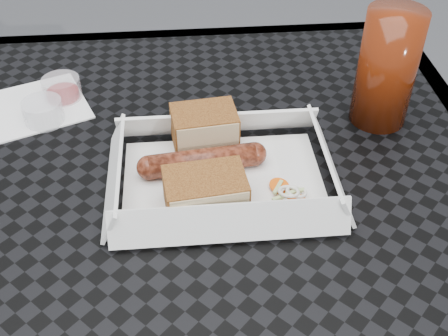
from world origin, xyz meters
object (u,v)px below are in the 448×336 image
bratwurst (202,161)px  food_tray (223,181)px  patio_table (164,251)px  drink_glass (387,68)px

bratwurst → food_tray: bearing=-40.9°
patio_table → food_tray: food_tray is taller
food_tray → bratwurst: bearing=139.1°
patio_table → drink_glass: (0.28, 0.13, 0.15)m
patio_table → food_tray: bearing=21.5°
patio_table → drink_glass: 0.34m
food_tray → bratwurst: bratwurst is taller
patio_table → drink_glass: drink_glass is taller
food_tray → bratwurst: (-0.02, 0.02, 0.02)m
patio_table → bratwurst: 0.12m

